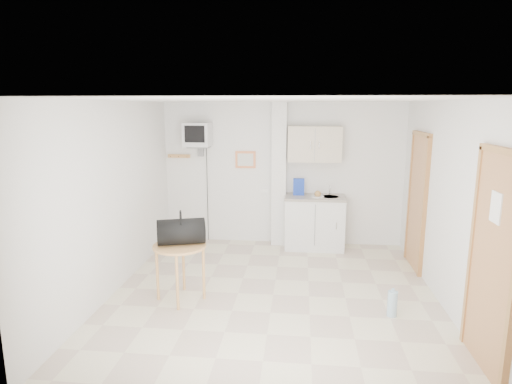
# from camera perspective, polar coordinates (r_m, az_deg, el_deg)

# --- Properties ---
(ground) EXTENTS (4.50, 4.50, 0.00)m
(ground) POSITION_cam_1_polar(r_m,az_deg,el_deg) (5.77, 2.31, -13.52)
(ground) COLOR beige
(ground) RESTS_ON ground
(room_envelope) EXTENTS (4.24, 4.54, 2.55)m
(room_envelope) POSITION_cam_1_polar(r_m,az_deg,el_deg) (5.39, 5.05, 1.82)
(room_envelope) COLOR white
(room_envelope) RESTS_ON ground
(kitchenette) EXTENTS (1.03, 0.58, 2.10)m
(kitchenette) POSITION_cam_1_polar(r_m,az_deg,el_deg) (7.41, 7.81, -1.39)
(kitchenette) COLOR silver
(kitchenette) RESTS_ON ground
(crt_television) EXTENTS (0.44, 0.45, 2.15)m
(crt_television) POSITION_cam_1_polar(r_m,az_deg,el_deg) (7.48, -7.78, 7.50)
(crt_television) COLOR slate
(crt_television) RESTS_ON ground
(round_table) EXTENTS (0.66, 0.66, 0.73)m
(round_table) POSITION_cam_1_polar(r_m,az_deg,el_deg) (5.49, -10.13, -7.87)
(round_table) COLOR #BB7D48
(round_table) RESTS_ON ground
(duffel_bag) EXTENTS (0.66, 0.49, 0.44)m
(duffel_bag) POSITION_cam_1_polar(r_m,az_deg,el_deg) (5.44, -9.95, -5.19)
(duffel_bag) COLOR black
(duffel_bag) RESTS_ON round_table
(water_bottle) EXTENTS (0.11, 0.11, 0.34)m
(water_bottle) POSITION_cam_1_polar(r_m,az_deg,el_deg) (5.42, 17.71, -13.99)
(water_bottle) COLOR #97BACD
(water_bottle) RESTS_ON ground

